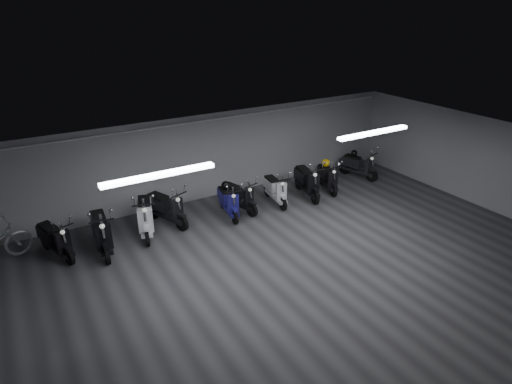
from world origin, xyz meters
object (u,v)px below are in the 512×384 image
scooter_9 (359,161)px  scooter_2 (145,210)px  scooter_7 (307,176)px  scooter_0 (54,234)px  scooter_1 (100,226)px  scooter_6 (275,185)px  helmet_0 (354,153)px  helmet_1 (326,163)px  helmet_2 (226,185)px  scooter_4 (228,197)px  scooter_3 (166,203)px  scooter_8 (328,173)px  scooter_5 (239,192)px

scooter_9 → scooter_2: bearing=164.0°
scooter_7 → scooter_9: scooter_7 is taller
scooter_0 → scooter_9: (10.33, 0.10, -0.02)m
scooter_0 → scooter_1: (1.07, -0.32, 0.09)m
scooter_6 → helmet_0: 3.79m
scooter_1 → helmet_1: size_ratio=6.94×
scooter_0 → scooter_2: 2.33m
scooter_7 → scooter_9: 2.65m
helmet_1 → helmet_2: 3.85m
scooter_4 → scooter_6: scooter_4 is taller
scooter_3 → scooter_9: size_ratio=1.09×
scooter_2 → scooter_4: 2.49m
scooter_3 → helmet_2: bearing=-27.2°
scooter_6 → helmet_0: (3.75, 0.49, 0.28)m
scooter_6 → scooter_8: size_ratio=1.00×
scooter_9 → scooter_8: bearing=173.5°
scooter_7 → scooter_8: bearing=15.6°
scooter_5 → scooter_9: 5.10m
scooter_0 → scooter_6: scooter_0 is taller
scooter_2 → helmet_0: bearing=18.5°
scooter_6 → helmet_1: (2.18, 0.18, 0.29)m
scooter_2 → scooter_8: size_ratio=1.18×
scooter_1 → helmet_0: (9.20, 0.64, 0.17)m
scooter_3 → helmet_1: size_ratio=6.56×
helmet_0 → scooter_4: bearing=-174.5°
scooter_4 → helmet_0: bearing=13.9°
scooter_2 → scooter_4: bearing=11.7°
scooter_6 → helmet_2: scooter_6 is taller
scooter_4 → helmet_1: scooter_4 is taller
scooter_3 → helmet_1: 5.69m
scooter_3 → scooter_9: (7.32, -0.13, -0.06)m
scooter_7 → scooter_8: 0.92m
scooter_0 → scooter_4: size_ratio=1.03×
scooter_3 → scooter_8: bearing=-25.7°
scooter_6 → helmet_2: 1.71m
scooter_7 → helmet_1: scooter_7 is taller
scooter_3 → helmet_0: (7.26, 0.10, 0.21)m
helmet_2 → scooter_9: bearing=0.7°
helmet_0 → scooter_1: bearing=-176.0°
scooter_7 → scooter_8: size_ratio=1.14×
scooter_9 → helmet_0: scooter_9 is taller
scooter_1 → helmet_2: (3.78, 0.35, 0.18)m
scooter_2 → helmet_1: scooter_2 is taller
helmet_1 → helmet_0: bearing=11.2°
scooter_2 → scooter_9: size_ratio=1.16×
helmet_2 → scooter_6: bearing=-6.8°
scooter_4 → scooter_6: size_ratio=1.00×
scooter_1 → scooter_7: size_ratio=1.03×
scooter_0 → scooter_3: size_ratio=0.94×
scooter_2 → scooter_7: size_ratio=1.03×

